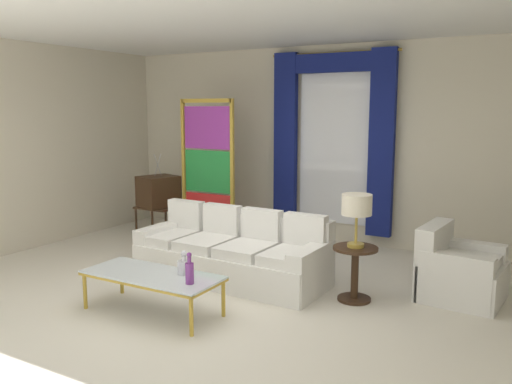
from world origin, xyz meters
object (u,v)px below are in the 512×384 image
at_px(vintage_tv, 158,193).
at_px(armchair_white, 457,273).
at_px(table_lamp_brass, 357,207).
at_px(bottle_crystal_tall, 190,271).
at_px(couch_white_long, 234,254).
at_px(coffee_table, 152,277).
at_px(bottle_blue_decanter, 184,266).
at_px(stained_glass_divider, 208,174).
at_px(round_side_table, 355,269).
at_px(peacock_figurine, 226,236).

distance_m(vintage_tv, armchair_white, 4.66).
bearing_deg(armchair_white, table_lamp_brass, -146.84).
relative_size(bottle_crystal_tall, vintage_tv, 0.23).
relative_size(couch_white_long, coffee_table, 1.64).
xyz_separation_m(vintage_tv, armchair_white, (4.61, -0.54, -0.44)).
distance_m(bottle_blue_decanter, bottle_crystal_tall, 0.31).
bearing_deg(stained_glass_divider, couch_white_long, -45.56).
height_order(bottle_blue_decanter, round_side_table, bottle_blue_decanter).
bearing_deg(vintage_tv, couch_white_long, -28.36).
bearing_deg(vintage_tv, bottle_blue_decanter, -45.67).
xyz_separation_m(couch_white_long, bottle_blue_decanter, (0.15, -1.19, 0.19)).
height_order(bottle_crystal_tall, table_lamp_brass, table_lamp_brass).
bearing_deg(table_lamp_brass, bottle_blue_decanter, -139.06).
relative_size(armchair_white, round_side_table, 1.49).
distance_m(coffee_table, peacock_figurine, 2.46).
distance_m(couch_white_long, coffee_table, 1.35).
bearing_deg(bottle_crystal_tall, peacock_figurine, 115.74).
relative_size(bottle_blue_decanter, bottle_crystal_tall, 0.79).
distance_m(vintage_tv, table_lamp_brass, 3.85).
bearing_deg(peacock_figurine, vintage_tv, 174.64).
xyz_separation_m(coffee_table, vintage_tv, (-2.00, 2.50, 0.35)).
bearing_deg(coffee_table, couch_white_long, 84.18).
bearing_deg(couch_white_long, bottle_crystal_tall, -74.83).
bearing_deg(stained_glass_divider, peacock_figurine, -30.89).
height_order(coffee_table, bottle_blue_decanter, bottle_blue_decanter).
height_order(couch_white_long, armchair_white, couch_white_long).
distance_m(bottle_blue_decanter, vintage_tv, 3.29).
bearing_deg(armchair_white, stained_glass_divider, 169.18).
distance_m(couch_white_long, armchair_white, 2.55).
bearing_deg(couch_white_long, coffee_table, -95.82).
relative_size(couch_white_long, peacock_figurine, 3.94).
relative_size(bottle_crystal_tall, stained_glass_divider, 0.14).
bearing_deg(bottle_blue_decanter, vintage_tv, 134.33).
bearing_deg(round_side_table, peacock_figurine, 156.14).
xyz_separation_m(vintage_tv, peacock_figurine, (1.35, -0.13, -0.51)).
distance_m(bottle_crystal_tall, table_lamp_brass, 1.88).
height_order(coffee_table, peacock_figurine, peacock_figurine).
relative_size(bottle_blue_decanter, peacock_figurine, 0.41).
bearing_deg(peacock_figurine, bottle_blue_decanter, -66.91).
xyz_separation_m(round_side_table, table_lamp_brass, (-0.00, 0.00, 0.67)).
xyz_separation_m(peacock_figurine, round_side_table, (2.32, -1.03, 0.14)).
bearing_deg(coffee_table, stained_glass_divider, 113.69).
relative_size(bottle_crystal_tall, table_lamp_brass, 0.54).
bearing_deg(armchair_white, peacock_figurine, 172.81).
xyz_separation_m(coffee_table, round_side_table, (1.67, 1.34, -0.02)).
bearing_deg(bottle_crystal_tall, armchair_white, 44.05).
bearing_deg(bottle_crystal_tall, table_lamp_brass, 50.77).
relative_size(vintage_tv, stained_glass_divider, 0.61).
relative_size(round_side_table, table_lamp_brass, 1.04).
bearing_deg(table_lamp_brass, stained_glass_divider, 154.78).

